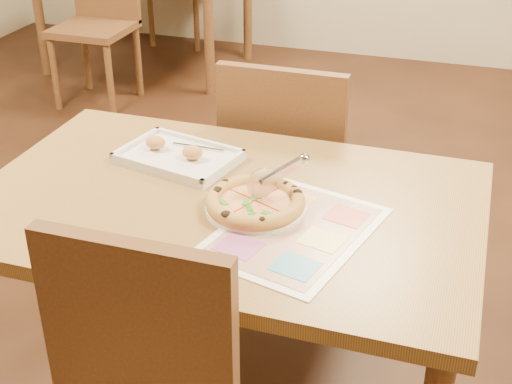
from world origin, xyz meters
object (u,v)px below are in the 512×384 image
(bg_chair_near, at_px, (99,5))
(appetizer_tray, at_px, (178,157))
(chair_far, at_px, (288,155))
(pizza_cutter, at_px, (276,175))
(menu, at_px, (294,231))
(plate, at_px, (256,207))
(pizza, at_px, (255,202))
(dining_table, at_px, (226,227))

(bg_chair_near, xyz_separation_m, appetizer_tray, (1.40, -2.04, 0.17))
(chair_far, distance_m, appetizer_tray, 0.51)
(bg_chair_near, xyz_separation_m, pizza_cutter, (1.73, -2.19, 0.24))
(menu, bearing_deg, plate, 148.36)
(pizza, xyz_separation_m, appetizer_tray, (-0.30, 0.20, -0.01))
(bg_chair_near, relative_size, pizza_cutter, 3.78)
(pizza_cutter, height_order, menu, pizza_cutter)
(chair_far, height_order, pizza_cutter, chair_far)
(plate, relative_size, pizza, 1.02)
(dining_table, bearing_deg, appetizer_tray, 141.32)
(menu, bearing_deg, bg_chair_near, 128.23)
(menu, bearing_deg, pizza_cutter, 125.50)
(bg_chair_near, xyz_separation_m, pizza, (1.69, -2.24, 0.18))
(bg_chair_near, height_order, pizza, bg_chair_near)
(chair_far, height_order, plate, chair_far)
(dining_table, bearing_deg, plate, -17.42)
(chair_far, bearing_deg, menu, 106.82)
(menu, bearing_deg, dining_table, 154.19)
(chair_far, bearing_deg, pizza_cutter, 102.70)
(dining_table, height_order, pizza, pizza)
(dining_table, relative_size, appetizer_tray, 3.63)
(dining_table, bearing_deg, menu, -25.81)
(appetizer_tray, bearing_deg, pizza, -33.93)
(pizza_cutter, xyz_separation_m, appetizer_tray, (-0.34, 0.15, -0.07))
(pizza, height_order, appetizer_tray, appetizer_tray)
(appetizer_tray, bearing_deg, pizza_cutter, -24.57)
(pizza_cutter, relative_size, menu, 0.28)
(bg_chair_near, bearing_deg, pizza_cutter, -51.63)
(appetizer_tray, xyz_separation_m, menu, (0.42, -0.26, -0.01))
(chair_far, height_order, menu, chair_far)
(chair_far, relative_size, pizza_cutter, 3.78)
(menu, bearing_deg, appetizer_tray, 147.47)
(chair_far, distance_m, plate, 0.66)
(dining_table, xyz_separation_m, appetizer_tray, (-0.20, 0.16, 0.10))
(chair_far, relative_size, plate, 1.84)
(dining_table, distance_m, plate, 0.13)
(bg_chair_near, height_order, menu, bg_chair_near)
(pizza, bearing_deg, appetizer_tray, 146.07)
(appetizer_tray, bearing_deg, dining_table, -38.68)
(chair_far, relative_size, bg_chair_near, 1.00)
(bg_chair_near, xyz_separation_m, menu, (1.81, -2.30, 0.16))
(dining_table, xyz_separation_m, pizza, (0.09, -0.04, 0.11))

